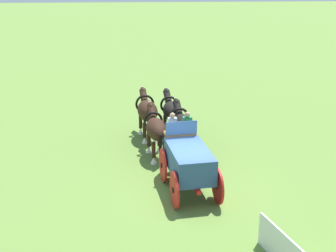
# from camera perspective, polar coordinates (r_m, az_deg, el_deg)

# --- Properties ---
(ground_plane) EXTENTS (220.00, 220.00, 0.00)m
(ground_plane) POSITION_cam_1_polar(r_m,az_deg,el_deg) (18.00, 2.61, -8.20)
(ground_plane) COLOR olive
(show_wagon) EXTENTS (5.88, 2.14, 2.75)m
(show_wagon) POSITION_cam_1_polar(r_m,az_deg,el_deg) (17.61, 2.54, -4.34)
(show_wagon) COLOR #2D4C7A
(show_wagon) RESTS_ON ground
(draft_horse_rear_near) EXTENTS (2.99, 1.15, 2.21)m
(draft_horse_rear_near) POSITION_cam_1_polar(r_m,az_deg,el_deg) (20.71, -1.55, -0.39)
(draft_horse_rear_near) COLOR #331E14
(draft_horse_rear_near) RESTS_ON ground
(draft_horse_rear_off) EXTENTS (3.24, 1.18, 2.28)m
(draft_horse_rear_off) POSITION_cam_1_polar(r_m,az_deg,el_deg) (20.93, 1.96, 0.02)
(draft_horse_rear_off) COLOR black
(draft_horse_rear_off) RESTS_ON ground
(draft_horse_lead_near) EXTENTS (3.04, 1.23, 2.30)m
(draft_horse_lead_near) POSITION_cam_1_polar(r_m,az_deg,el_deg) (23.11, -2.65, 1.90)
(draft_horse_lead_near) COLOR #331E14
(draft_horse_lead_near) RESTS_ON ground
(draft_horse_lead_off) EXTENTS (3.09, 1.20, 2.17)m
(draft_horse_lead_off) POSITION_cam_1_polar(r_m,az_deg,el_deg) (23.37, 0.50, 1.83)
(draft_horse_lead_off) COLOR black
(draft_horse_lead_off) RESTS_ON ground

